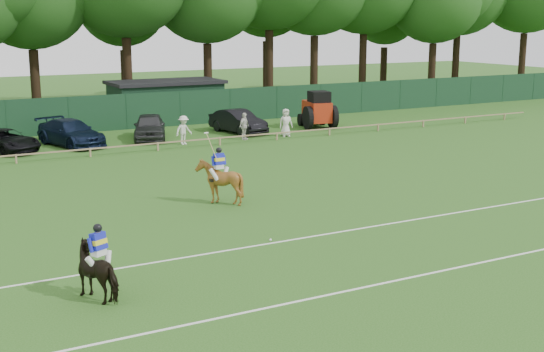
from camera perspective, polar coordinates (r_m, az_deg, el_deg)
ground at (r=26.94m, az=2.12°, el=-4.21°), size 160.00×160.00×0.00m
horse_dark at (r=20.89m, az=-13.35°, el=-7.26°), size 1.56×2.03×1.56m
horse_chestnut at (r=30.52m, az=-4.16°, el=-0.44°), size 1.52×1.71×1.88m
suv_black at (r=45.06m, az=-20.19°, el=2.61°), size 3.99×5.24×1.32m
sedan_navy at (r=46.08m, az=-15.50°, el=3.29°), size 3.71×5.87×1.59m
hatch_grey at (r=47.43m, az=-9.57°, el=3.85°), size 3.49×5.22×1.65m
estate_black at (r=49.44m, az=-2.68°, el=4.30°), size 2.51×4.99×1.57m
spectator_left at (r=45.12m, az=-6.95°, el=3.59°), size 1.29×0.95×1.79m
spectator_mid at (r=46.62m, az=-2.20°, el=3.92°), size 1.09×0.90×1.73m
spectator_right at (r=47.92m, az=1.09°, el=4.21°), size 0.98×0.72×1.83m
rider_dark at (r=20.66m, az=-13.43°, el=-5.40°), size 0.90×0.59×1.41m
rider_chestnut at (r=30.34m, az=-4.18°, el=1.06°), size 0.94×0.58×2.05m
polo_ball at (r=25.54m, az=-0.12°, el=-5.03°), size 0.09×0.09×0.09m
pitch_lines at (r=24.14m, az=6.38°, el=-6.25°), size 60.00×5.10×0.01m
pitch_rail at (r=42.93m, az=-10.21°, el=2.43°), size 62.10×0.10×0.50m
perimeter_fence at (r=51.35m, az=-13.45°, el=4.80°), size 92.08×0.08×2.50m
utility_shed at (r=55.96m, az=-8.33°, el=5.89°), size 8.40×4.40×3.04m
tree_row at (r=59.68m, az=-13.57°, el=4.59°), size 96.00×12.00×21.00m
tractor at (r=51.82m, az=3.60°, el=5.16°), size 2.69×3.48×2.62m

